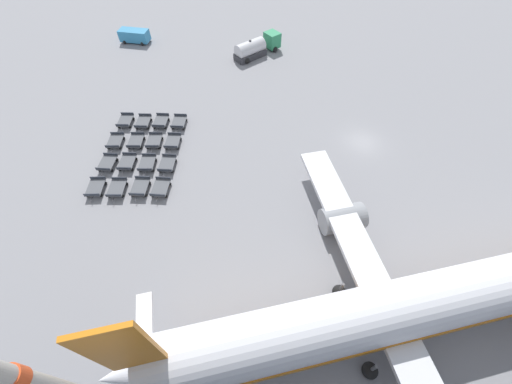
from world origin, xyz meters
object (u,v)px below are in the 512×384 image
fuel_tanker_primary (255,48)px  baggage_dolly_row_mid_b_col_a (161,122)px  airplane (404,308)px  baggage_dolly_row_mid_a_col_c (127,162)px  baggage_dolly_row_far_col_c (167,164)px  baggage_dolly_row_mid_a_col_b (136,141)px  service_van (134,35)px  baggage_dolly_row_mid_b_col_b (154,141)px  baggage_dolly_row_mid_b_col_d (140,187)px  baggage_dolly_row_near_col_d (96,188)px  baggage_dolly_row_far_col_a (179,122)px  baggage_dolly_row_near_col_a (125,121)px  baggage_dolly_row_far_col_b (173,142)px  baggage_dolly_row_near_col_b (115,141)px  baggage_dolly_row_mid_a_col_a (143,122)px  baggage_dolly_row_far_col_d (161,188)px  baggage_dolly_row_near_col_c (107,163)px  baggage_dolly_row_mid_a_col_d (117,188)px  baggage_dolly_row_mid_b_col_c (147,163)px

fuel_tanker_primary → baggage_dolly_row_mid_b_col_a: fuel_tanker_primary is taller
airplane → baggage_dolly_row_mid_a_col_c: bearing=-129.3°
baggage_dolly_row_mid_b_col_a → baggage_dolly_row_far_col_c: size_ratio=1.00×
fuel_tanker_primary → baggage_dolly_row_mid_a_col_b: 26.06m
service_van → baggage_dolly_row_mid_b_col_b: size_ratio=1.65×
baggage_dolly_row_mid_b_col_a → baggage_dolly_row_mid_a_col_b: bearing=-37.5°
baggage_dolly_row_mid_b_col_d → baggage_dolly_row_mid_b_col_b: bearing=174.3°
baggage_dolly_row_near_col_d → baggage_dolly_row_far_col_a: (-10.28, 8.37, 0.00)m
baggage_dolly_row_near_col_a → baggage_dolly_row_far_col_c: bearing=36.3°
baggage_dolly_row_mid_b_col_a → baggage_dolly_row_far_col_b: bearing=24.5°
airplane → service_van: airplane is taller
baggage_dolly_row_near_col_a → baggage_dolly_row_mid_a_col_b: (4.08, 1.94, 0.00)m
service_van → baggage_dolly_row_near_col_d: service_van is taller
baggage_dolly_row_near_col_b → baggage_dolly_row_far_col_c: same height
airplane → baggage_dolly_row_near_col_d: size_ratio=13.79×
baggage_dolly_row_near_col_a → service_van: bearing=-175.1°
baggage_dolly_row_mid_a_col_a → baggage_dolly_row_mid_a_col_b: (3.63, -0.43, 0.00)m
baggage_dolly_row_near_col_a → baggage_dolly_row_mid_b_col_b: (4.28, 4.19, 0.00)m
baggage_dolly_row_mid_a_col_c → baggage_dolly_row_far_col_b: 5.90m
baggage_dolly_row_mid_a_col_c → baggage_dolly_row_far_col_d: 6.01m
baggage_dolly_row_near_col_c → baggage_dolly_row_mid_b_col_a: bearing=142.0°
service_van → baggage_dolly_row_mid_b_col_b: 27.47m
baggage_dolly_row_mid_a_col_b → baggage_dolly_row_mid_a_col_d: same height
baggage_dolly_row_near_col_c → baggage_dolly_row_mid_b_col_d: same height
baggage_dolly_row_far_col_b → baggage_dolly_row_far_col_d: bearing=-6.1°
baggage_dolly_row_near_col_c → baggage_dolly_row_mid_b_col_a: 8.88m
baggage_dolly_row_far_col_d → baggage_dolly_row_mid_a_col_b: bearing=-154.3°
fuel_tanker_primary → baggage_dolly_row_far_col_c: 27.33m
baggage_dolly_row_near_col_b → baggage_dolly_row_far_col_d: 10.20m
baggage_dolly_row_mid_a_col_a → baggage_dolly_row_mid_a_col_d: (11.05, -1.38, 0.00)m
baggage_dolly_row_mid_b_col_d → baggage_dolly_row_far_col_d: 2.26m
baggage_dolly_row_near_col_a → baggage_dolly_row_near_col_b: same height
fuel_tanker_primary → baggage_dolly_row_near_col_d: 33.70m
baggage_dolly_row_mid_a_col_d → baggage_dolly_row_mid_b_col_c: 4.46m
baggage_dolly_row_mid_b_col_b → baggage_dolly_row_far_col_c: size_ratio=0.99×
baggage_dolly_row_near_col_a → baggage_dolly_row_mid_b_col_a: (0.55, 4.65, 0.00)m
baggage_dolly_row_near_col_c → fuel_tanker_primary: bearing=140.5°
baggage_dolly_row_far_col_c → baggage_dolly_row_mid_b_col_d: bearing=-39.5°
fuel_tanker_primary → baggage_dolly_row_far_col_c: bearing=-27.2°
airplane → baggage_dolly_row_far_col_d: size_ratio=13.56×
baggage_dolly_row_near_col_c → baggage_dolly_row_mid_a_col_b: 4.44m
baggage_dolly_row_near_col_c → baggage_dolly_row_far_col_a: (-6.63, 7.84, 0.00)m
baggage_dolly_row_near_col_b → baggage_dolly_row_mid_a_col_b: same height
baggage_dolly_row_near_col_d → baggage_dolly_row_far_col_a: 13.26m
baggage_dolly_row_near_col_c → baggage_dolly_row_mid_a_col_a: bearing=155.9°
baggage_dolly_row_far_col_a → baggage_dolly_row_mid_b_col_b: bearing=-40.1°
baggage_dolly_row_mid_b_col_b → baggage_dolly_row_mid_b_col_c: bearing=-6.0°
baggage_dolly_row_near_col_a → baggage_dolly_row_far_col_a: 7.08m
baggage_dolly_row_far_col_a → baggage_dolly_row_far_col_b: (3.66, -0.53, 0.00)m
baggage_dolly_row_near_col_d → baggage_dolly_row_mid_a_col_c: bearing=141.8°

